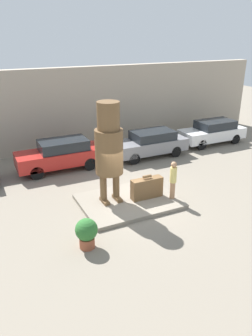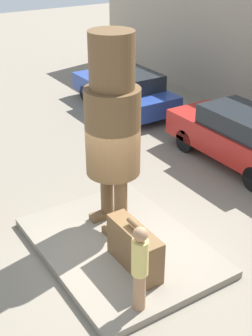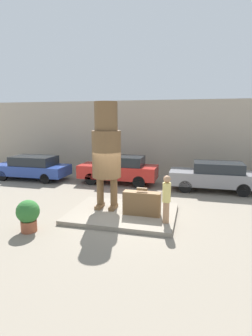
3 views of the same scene
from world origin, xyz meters
name	(u,v)px [view 1 (image 1 of 3)]	position (x,y,z in m)	size (l,w,h in m)	color
ground_plane	(129,203)	(0.00, 0.00, 0.00)	(60.00, 60.00, 0.00)	gray
pedestal	(129,201)	(0.00, 0.00, 0.08)	(4.15, 3.11, 0.17)	gray
building_backdrop	(69,109)	(0.00, 8.40, 2.51)	(28.00, 0.60, 5.02)	tan
statue_figure	(109,145)	(-0.75, 0.31, 2.68)	(1.16, 1.16, 4.29)	brown
giant_suitcase	(147,188)	(0.80, -0.16, 0.63)	(1.43, 0.40, 1.08)	brown
tourist	(173,179)	(1.78, -0.70, 1.11)	(0.29, 0.29, 1.72)	#A87A56
parked_car_red	(61,154)	(-1.60, 5.02, 0.88)	(4.59, 1.71, 1.65)	#B2231E
parked_car_grey	(150,143)	(3.75, 4.72, 0.83)	(4.51, 1.73, 1.56)	gray
parked_car_white	(213,131)	(8.74, 5.06, 0.83)	(4.48, 1.72, 1.55)	silver
planter_pot	(87,232)	(-2.72, -2.25, 0.62)	(0.78, 0.78, 1.11)	brown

